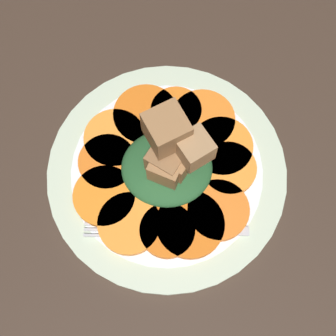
% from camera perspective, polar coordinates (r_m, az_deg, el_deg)
% --- Properties ---
extents(table_slab, '(1.20, 1.20, 0.02)m').
position_cam_1_polar(table_slab, '(0.59, 0.00, -0.96)').
color(table_slab, '#38281E').
rests_on(table_slab, ground).
extents(plate, '(0.30, 0.30, 0.01)m').
position_cam_1_polar(plate, '(0.58, 0.00, -0.50)').
color(plate, beige).
rests_on(plate, table_slab).
extents(carrot_slice_0, '(0.07, 0.07, 0.01)m').
position_cam_1_polar(carrot_slice_0, '(0.57, 7.56, -0.26)').
color(carrot_slice_0, orange).
rests_on(carrot_slice_0, plate).
extents(carrot_slice_1, '(0.08, 0.08, 0.01)m').
position_cam_1_polar(carrot_slice_1, '(0.58, 6.67, 2.59)').
color(carrot_slice_1, orange).
rests_on(carrot_slice_1, plate).
extents(carrot_slice_2, '(0.08, 0.08, 0.01)m').
position_cam_1_polar(carrot_slice_2, '(0.59, 4.39, 5.86)').
color(carrot_slice_2, orange).
rests_on(carrot_slice_2, plate).
extents(carrot_slice_3, '(0.06, 0.06, 0.01)m').
position_cam_1_polar(carrot_slice_3, '(0.60, 1.12, 6.95)').
color(carrot_slice_3, orange).
rests_on(carrot_slice_3, plate).
extents(carrot_slice_4, '(0.08, 0.08, 0.01)m').
position_cam_1_polar(carrot_slice_4, '(0.60, -2.58, 6.45)').
color(carrot_slice_4, orange).
rests_on(carrot_slice_4, plate).
extents(carrot_slice_5, '(0.08, 0.08, 0.01)m').
position_cam_1_polar(carrot_slice_5, '(0.59, -6.36, 3.59)').
color(carrot_slice_5, orange).
rests_on(carrot_slice_5, plate).
extents(carrot_slice_6, '(0.07, 0.07, 0.01)m').
position_cam_1_polar(carrot_slice_6, '(0.58, -7.26, 0.70)').
color(carrot_slice_6, orange).
rests_on(carrot_slice_6, plate).
extents(carrot_slice_7, '(0.07, 0.07, 0.01)m').
position_cam_1_polar(carrot_slice_7, '(0.56, -7.61, -3.43)').
color(carrot_slice_7, orange).
rests_on(carrot_slice_7, plate).
extents(carrot_slice_8, '(0.07, 0.07, 0.01)m').
position_cam_1_polar(carrot_slice_8, '(0.55, -4.60, -6.77)').
color(carrot_slice_8, orange).
rests_on(carrot_slice_8, plate).
extents(carrot_slice_9, '(0.06, 0.06, 0.01)m').
position_cam_1_polar(carrot_slice_9, '(0.55, -0.39, -7.64)').
color(carrot_slice_9, '#D66114').
rests_on(carrot_slice_9, plate).
extents(carrot_slice_10, '(0.08, 0.08, 0.01)m').
position_cam_1_polar(carrot_slice_10, '(0.55, 2.85, -6.89)').
color(carrot_slice_10, '#D66114').
rests_on(carrot_slice_10, plate).
extents(carrot_slice_11, '(0.07, 0.07, 0.01)m').
position_cam_1_polar(carrot_slice_11, '(0.56, 6.27, -5.14)').
color(carrot_slice_11, orange).
rests_on(carrot_slice_11, plate).
extents(center_pile, '(0.11, 0.10, 0.11)m').
position_cam_1_polar(center_pile, '(0.54, 0.34, 1.02)').
color(center_pile, '#235128').
rests_on(center_pile, plate).
extents(fork, '(0.19, 0.03, 0.00)m').
position_cam_1_polar(fork, '(0.55, -0.57, -7.43)').
color(fork, '#B2B2B7').
rests_on(fork, plate).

